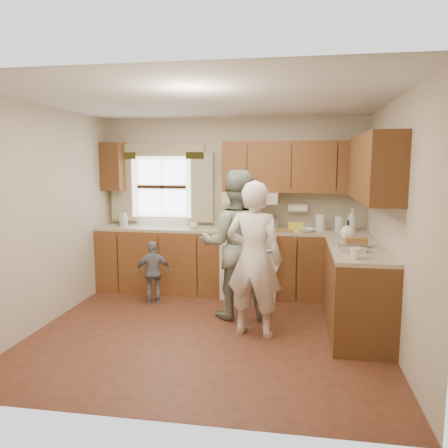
% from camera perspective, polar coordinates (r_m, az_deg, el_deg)
% --- Properties ---
extents(room, '(3.80, 3.80, 3.80)m').
position_cam_1_polar(room, '(4.69, -2.00, 0.57)').
color(room, '#4A2417').
rests_on(room, ground).
extents(kitchen_fixtures, '(3.80, 2.25, 2.15)m').
position_cam_1_polar(kitchen_fixtures, '(5.73, 6.18, -2.28)').
color(kitchen_fixtures, '#4D2510').
rests_on(kitchen_fixtures, ground).
extents(stove, '(0.76, 0.67, 1.07)m').
position_cam_1_polar(stove, '(6.18, 3.40, -5.01)').
color(stove, silver).
rests_on(stove, ground).
extents(woman_left, '(0.68, 0.52, 1.68)m').
position_cam_1_polar(woman_left, '(4.67, 3.93, -4.62)').
color(woman_left, silver).
rests_on(woman_left, ground).
extents(woman_right, '(0.95, 0.79, 1.78)m').
position_cam_1_polar(woman_right, '(5.22, 1.51, -2.70)').
color(woman_right, '#2B4235').
rests_on(woman_right, ground).
extents(child, '(0.53, 0.36, 0.83)m').
position_cam_1_polar(child, '(5.89, -9.19, -6.24)').
color(child, gray).
rests_on(child, ground).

